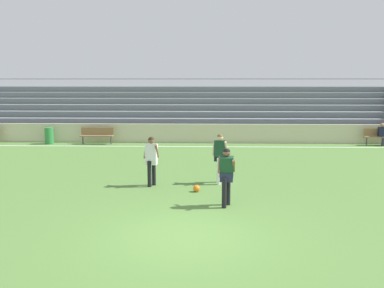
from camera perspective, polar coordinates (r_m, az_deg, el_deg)
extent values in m
plane|color=#517A38|center=(9.48, -0.85, -12.63)|extent=(160.00, 160.00, 0.00)
cube|color=white|center=(21.63, 0.67, -0.36)|extent=(44.00, 0.12, 0.01)
cube|color=beige|center=(22.93, 0.74, 1.49)|extent=(48.00, 0.16, 1.06)
cube|color=#9EA3AD|center=(23.80, -1.66, 1.40)|extent=(27.80, 0.36, 0.08)
cube|color=slate|center=(23.63, -1.69, 0.88)|extent=(27.80, 0.04, 0.38)
cube|color=#9EA3AD|center=(24.44, -1.57, 2.48)|extent=(27.80, 0.36, 0.08)
cube|color=slate|center=(24.26, -1.59, 1.99)|extent=(27.80, 0.04, 0.38)
cube|color=#9EA3AD|center=(25.09, -1.48, 3.51)|extent=(27.80, 0.36, 0.08)
cube|color=slate|center=(24.91, -1.50, 3.04)|extent=(27.80, 0.04, 0.38)
cube|color=#9EA3AD|center=(25.74, -1.40, 4.49)|extent=(27.80, 0.36, 0.08)
cube|color=slate|center=(25.56, -1.42, 4.03)|extent=(27.80, 0.04, 0.38)
cube|color=#9EA3AD|center=(26.40, -1.32, 5.41)|extent=(27.80, 0.36, 0.08)
cube|color=slate|center=(26.21, -1.34, 4.98)|extent=(27.80, 0.04, 0.38)
cube|color=#9EA3AD|center=(27.07, -1.24, 6.30)|extent=(27.80, 0.36, 0.08)
cube|color=slate|center=(26.88, -1.26, 5.88)|extent=(27.80, 0.04, 0.38)
cube|color=#9EA3AD|center=(27.74, -1.17, 7.14)|extent=(27.80, 0.36, 0.08)
cube|color=slate|center=(27.55, -1.19, 6.73)|extent=(27.80, 0.04, 0.38)
cube|color=#9EA3AD|center=(28.42, -1.10, 7.94)|extent=(27.80, 0.36, 0.08)
cube|color=slate|center=(28.22, -1.12, 7.55)|extent=(27.80, 0.04, 0.38)
cylinder|color=slate|center=(28.67, -1.08, 9.04)|extent=(27.80, 0.06, 0.06)
cube|color=olive|center=(23.05, -13.10, 1.11)|extent=(1.80, 0.40, 0.06)
cube|color=olive|center=(23.19, -13.01, 1.78)|extent=(1.80, 0.05, 0.40)
cylinder|color=#47474C|center=(23.29, -14.93, 0.56)|extent=(0.07, 0.07, 0.45)
cylinder|color=#47474C|center=(22.90, -11.19, 0.55)|extent=(0.07, 0.07, 0.45)
cube|color=olive|center=(24.22, 24.86, 0.88)|extent=(1.80, 0.40, 0.06)
cube|color=olive|center=(24.36, 24.73, 1.52)|extent=(1.80, 0.05, 0.40)
cylinder|color=#47474C|center=(23.96, 23.10, 0.37)|extent=(0.07, 0.07, 0.45)
cylinder|color=#2D7F3D|center=(23.85, -19.25, 1.10)|extent=(0.46, 0.46, 0.90)
cylinder|color=#2D2D38|center=(24.05, 25.02, 0.27)|extent=(0.16, 0.16, 0.45)
cube|color=#191E38|center=(24.19, 24.90, 1.56)|extent=(0.36, 0.24, 0.52)
sphere|color=#A87A5B|center=(24.15, 24.96, 2.42)|extent=(0.21, 0.21, 0.21)
cylinder|color=white|center=(13.77, 3.73, -3.81)|extent=(0.13, 0.13, 0.91)
cylinder|color=white|center=(14.11, 4.03, -3.51)|extent=(0.13, 0.13, 0.91)
cube|color=black|center=(13.85, 3.90, -1.90)|extent=(0.40, 0.29, 0.24)
cube|color=#194228|center=(13.80, 3.91, -0.67)|extent=(0.44, 0.39, 0.59)
cylinder|color=beige|center=(13.86, 3.08, -0.47)|extent=(0.14, 0.32, 0.49)
cylinder|color=beige|center=(13.73, 4.76, -0.57)|extent=(0.14, 0.32, 0.49)
sphere|color=beige|center=(13.74, 3.93, 0.91)|extent=(0.21, 0.21, 0.21)
sphere|color=brown|center=(13.74, 3.93, 1.00)|extent=(0.20, 0.20, 0.20)
cylinder|color=black|center=(13.54, -5.94, -4.16)|extent=(0.13, 0.13, 0.86)
cylinder|color=black|center=(13.74, -5.33, -3.96)|extent=(0.13, 0.13, 0.86)
cube|color=white|center=(13.55, -5.66, -2.37)|extent=(0.39, 0.27, 0.24)
cube|color=white|center=(13.50, -5.68, -1.12)|extent=(0.42, 0.35, 0.59)
cylinder|color=brown|center=(13.56, -6.45, -0.93)|extent=(0.13, 0.34, 0.48)
cylinder|color=brown|center=(13.43, -4.91, -1.00)|extent=(0.13, 0.34, 0.48)
sphere|color=brown|center=(13.44, -5.71, 0.49)|extent=(0.21, 0.21, 0.21)
sphere|color=black|center=(13.44, -5.71, 0.58)|extent=(0.20, 0.20, 0.20)
cylinder|color=black|center=(11.60, 5.05, -6.40)|extent=(0.13, 0.13, 0.85)
cylinder|color=black|center=(11.31, 4.50, -6.79)|extent=(0.13, 0.13, 0.85)
cube|color=#232847|center=(11.35, 4.80, -4.62)|extent=(0.38, 0.25, 0.24)
cube|color=#194228|center=(11.29, 4.82, -3.14)|extent=(0.41, 0.34, 0.59)
cylinder|color=brown|center=(11.21, 5.81, -3.04)|extent=(0.11, 0.42, 0.42)
cylinder|color=brown|center=(11.35, 3.85, -2.86)|extent=(0.11, 0.42, 0.42)
sphere|color=brown|center=(11.21, 4.85, -1.22)|extent=(0.21, 0.21, 0.21)
sphere|color=black|center=(11.21, 4.85, -1.11)|extent=(0.20, 0.20, 0.20)
sphere|color=orange|center=(12.95, 0.63, -6.19)|extent=(0.22, 0.22, 0.22)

